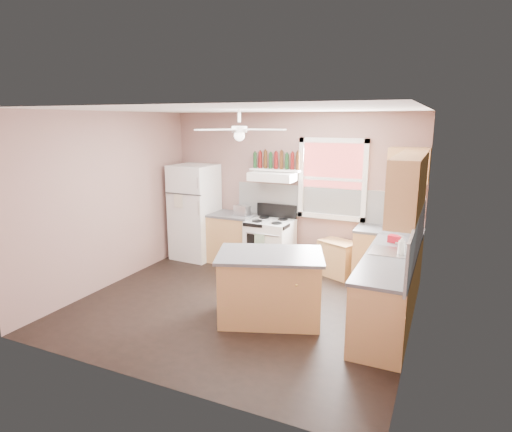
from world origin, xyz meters
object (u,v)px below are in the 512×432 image
at_px(toaster, 242,210).
at_px(cart, 338,259).
at_px(stove, 270,245).
at_px(island, 270,288).
at_px(refrigerator, 195,212).

height_order(toaster, cart, toaster).
relative_size(toaster, stove, 0.33).
distance_m(toaster, island, 2.34).
height_order(cart, island, island).
bearing_deg(island, refrigerator, 121.33).
relative_size(refrigerator, island, 1.39).
bearing_deg(toaster, island, -41.48).
distance_m(refrigerator, toaster, 0.98).
bearing_deg(toaster, stove, 11.14).
bearing_deg(cart, refrigerator, -153.31).
relative_size(stove, island, 0.68).
bearing_deg(stove, refrigerator, -175.95).
relative_size(refrigerator, stove, 2.05).
height_order(toaster, stove, toaster).
height_order(refrigerator, toaster, refrigerator).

